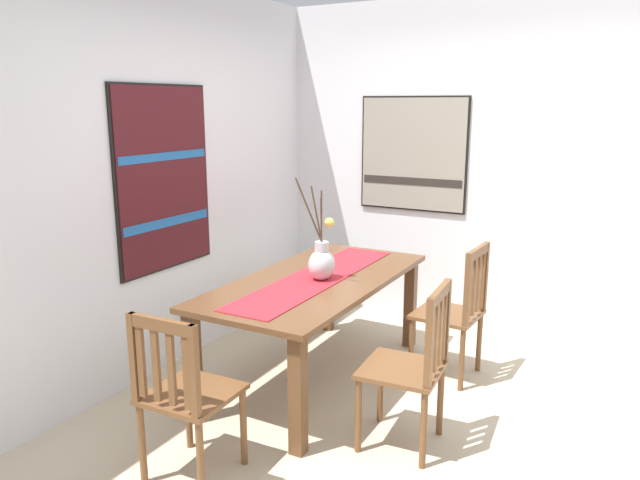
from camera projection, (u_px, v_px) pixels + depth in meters
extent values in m
cube|color=beige|center=(404.00, 426.00, 3.57)|extent=(6.40, 6.40, 0.03)
cube|color=silver|center=(157.00, 179.00, 4.14)|extent=(6.40, 0.12, 2.70)
cube|color=silver|center=(492.00, 168.00, 4.86)|extent=(0.12, 6.40, 2.70)
cube|color=brown|center=(316.00, 280.00, 4.02)|extent=(1.86, 0.88, 0.03)
cube|color=brown|center=(298.00, 395.00, 3.20)|extent=(0.08, 0.08, 0.69)
cube|color=brown|center=(410.00, 304.00, 4.65)|extent=(0.08, 0.08, 0.69)
cube|color=brown|center=(193.00, 367.00, 3.54)|extent=(0.08, 0.08, 0.69)
cube|color=brown|center=(328.00, 290.00, 4.99)|extent=(0.08, 0.08, 0.69)
cube|color=#B7232D|center=(316.00, 277.00, 4.01)|extent=(1.71, 0.36, 0.01)
ellipsoid|color=silver|center=(322.00, 265.00, 3.94)|extent=(0.20, 0.17, 0.21)
cylinder|color=silver|center=(322.00, 246.00, 3.92)|extent=(0.09, 0.09, 0.06)
cylinder|color=brown|center=(321.00, 217.00, 3.78)|extent=(0.17, 0.10, 0.37)
cylinder|color=brown|center=(317.00, 214.00, 3.85)|extent=(0.07, 0.05, 0.37)
cylinder|color=brown|center=(309.00, 210.00, 3.84)|extent=(0.13, 0.13, 0.43)
cylinder|color=brown|center=(321.00, 220.00, 3.80)|extent=(0.15, 0.08, 0.32)
sphere|color=#E5CC4C|center=(329.00, 223.00, 3.89)|extent=(0.06, 0.06, 0.06)
cube|color=brown|center=(402.00, 369.00, 3.28)|extent=(0.45, 0.45, 0.03)
cylinder|color=brown|center=(358.00, 415.00, 3.24)|extent=(0.04, 0.04, 0.43)
cylinder|color=brown|center=(380.00, 387.00, 3.56)|extent=(0.04, 0.04, 0.43)
cylinder|color=brown|center=(423.00, 430.00, 3.09)|extent=(0.04, 0.04, 0.43)
cylinder|color=brown|center=(440.00, 400.00, 3.41)|extent=(0.04, 0.04, 0.43)
cube|color=brown|center=(429.00, 344.00, 2.98)|extent=(0.04, 0.04, 0.48)
cube|color=brown|center=(446.00, 321.00, 3.30)|extent=(0.04, 0.04, 0.48)
cube|color=brown|center=(440.00, 294.00, 3.10)|extent=(0.38, 0.06, 0.06)
cube|color=brown|center=(431.00, 344.00, 3.03)|extent=(0.04, 0.02, 0.39)
cube|color=brown|center=(436.00, 337.00, 3.11)|extent=(0.04, 0.02, 0.39)
cube|color=brown|center=(440.00, 331.00, 3.19)|extent=(0.04, 0.02, 0.39)
cube|color=brown|center=(444.00, 326.00, 3.27)|extent=(0.04, 0.02, 0.39)
cube|color=brown|center=(447.00, 314.00, 4.13)|extent=(0.45, 0.45, 0.03)
cylinder|color=brown|center=(411.00, 348.00, 4.13)|extent=(0.04, 0.04, 0.43)
cylinder|color=brown|center=(431.00, 332.00, 4.42)|extent=(0.04, 0.04, 0.43)
cylinder|color=brown|center=(462.00, 360.00, 3.94)|extent=(0.04, 0.04, 0.43)
cylinder|color=brown|center=(479.00, 342.00, 4.24)|extent=(0.04, 0.04, 0.43)
cube|color=brown|center=(467.00, 290.00, 3.83)|extent=(0.04, 0.04, 0.49)
cube|color=brown|center=(485.00, 276.00, 4.12)|extent=(0.04, 0.04, 0.49)
cube|color=brown|center=(478.00, 252.00, 3.93)|extent=(0.38, 0.06, 0.06)
cube|color=brown|center=(469.00, 290.00, 3.87)|extent=(0.04, 0.02, 0.40)
cube|color=brown|center=(474.00, 287.00, 3.94)|extent=(0.04, 0.02, 0.40)
cube|color=brown|center=(478.00, 283.00, 4.02)|extent=(0.04, 0.02, 0.40)
cube|color=brown|center=(483.00, 280.00, 4.09)|extent=(0.04, 0.02, 0.40)
cube|color=brown|center=(192.00, 394.00, 3.00)|extent=(0.43, 0.43, 0.03)
cylinder|color=brown|center=(188.00, 411.00, 3.29)|extent=(0.04, 0.04, 0.43)
cylinder|color=brown|center=(243.00, 427.00, 3.13)|extent=(0.04, 0.04, 0.43)
cylinder|color=brown|center=(142.00, 444.00, 2.97)|extent=(0.04, 0.04, 0.43)
cylinder|color=brown|center=(201.00, 463.00, 2.82)|extent=(0.04, 0.04, 0.43)
cube|color=brown|center=(134.00, 357.00, 2.86)|extent=(0.04, 0.04, 0.45)
cube|color=brown|center=(195.00, 372.00, 2.70)|extent=(0.04, 0.04, 0.45)
cube|color=brown|center=(161.00, 325.00, 2.74)|extent=(0.05, 0.38, 0.06)
cube|color=brown|center=(141.00, 362.00, 2.85)|extent=(0.02, 0.04, 0.36)
cube|color=brown|center=(156.00, 365.00, 2.81)|extent=(0.02, 0.04, 0.36)
cube|color=brown|center=(171.00, 369.00, 2.77)|extent=(0.02, 0.04, 0.36)
cube|color=brown|center=(187.00, 373.00, 2.73)|extent=(0.02, 0.04, 0.36)
cube|color=black|center=(163.00, 179.00, 4.10)|extent=(0.88, 0.04, 1.26)
cube|color=#471419|center=(165.00, 179.00, 4.09)|extent=(0.85, 0.01, 1.23)
cube|color=#1E60A8|center=(168.00, 222.00, 4.16)|extent=(0.82, 0.00, 0.06)
cube|color=#1E60A8|center=(165.00, 157.00, 4.06)|extent=(0.82, 0.00, 0.05)
cube|color=black|center=(413.00, 154.00, 5.09)|extent=(0.04, 0.94, 0.96)
cube|color=gray|center=(412.00, 154.00, 5.07)|extent=(0.01, 0.91, 0.93)
cube|color=#2D2823|center=(411.00, 181.00, 5.12)|extent=(0.00, 0.88, 0.07)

